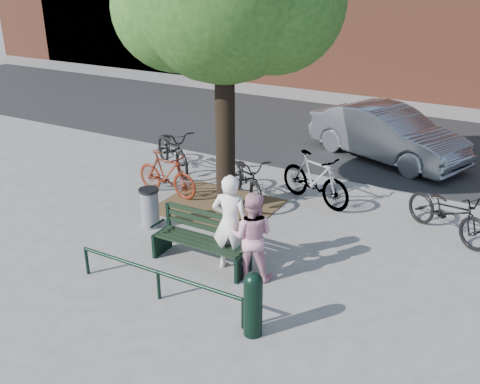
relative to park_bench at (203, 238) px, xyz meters
The scene contains 15 objects.
ground 0.49m from the park_bench, 90.00° to the right, with size 90.00×90.00×0.00m, color gray.
dirt_pit 2.39m from the park_bench, 115.24° to the left, with size 2.40×2.00×0.02m, color brown.
road 8.43m from the park_bench, 90.00° to the left, with size 40.00×7.00×0.01m, color black.
park_bench is the anchor object (origin of this frame).
guard_railing 1.28m from the park_bench, 90.00° to the right, with size 3.06×0.06×0.51m.
person_left 0.64m from the park_bench, ahead, with size 0.63×0.41×1.72m, color white.
person_right 0.99m from the park_bench, ahead, with size 0.74×0.58×1.53m, color pink.
bollard 2.15m from the park_bench, 38.25° to the right, with size 0.27×0.27×1.00m.
litter_bin 1.81m from the park_bench, 158.51° to the left, with size 0.39×0.39×0.81m.
bicycle_a 4.70m from the park_bench, 132.30° to the left, with size 0.74×2.12×1.11m, color black.
bicycle_b 3.16m from the park_bench, 137.86° to the left, with size 0.47×1.66×1.00m, color #5C1B0D.
bicycle_c 2.82m from the park_bench, 103.19° to the left, with size 0.70×2.01×1.06m, color black.
bicycle_d 3.42m from the park_bench, 77.73° to the left, with size 0.53×1.88×1.13m, color gray.
bicycle_e 4.71m from the park_bench, 41.66° to the left, with size 0.67×1.92×1.01m, color black.
parked_car 7.04m from the park_bench, 79.24° to the left, with size 1.50×4.31×1.42m, color gray.
Camera 1 is at (4.55, -6.73, 4.84)m, focal length 40.00 mm.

